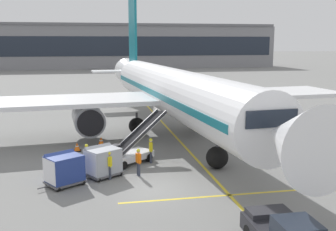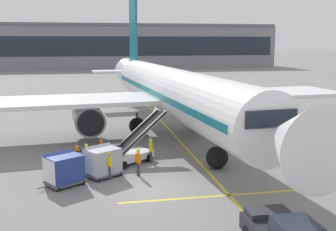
% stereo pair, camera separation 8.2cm
% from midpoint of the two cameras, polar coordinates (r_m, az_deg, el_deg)
% --- Properties ---
extents(ground_plane, '(600.00, 600.00, 0.00)m').
position_cam_midpoint_polar(ground_plane, '(23.45, -1.96, -10.28)').
color(ground_plane, slate).
extents(parked_airplane, '(33.22, 43.37, 14.61)m').
position_cam_midpoint_polar(parked_airplane, '(36.20, 0.58, 3.37)').
color(parked_airplane, white).
rests_on(parked_airplane, ground).
extents(belt_loader, '(4.85, 4.11, 3.35)m').
position_cam_midpoint_polar(belt_loader, '(28.19, -5.12, -4.80)').
color(belt_loader, silver).
rests_on(belt_loader, ground).
extents(baggage_cart_lead, '(2.73, 2.42, 1.91)m').
position_cam_midpoint_polar(baggage_cart_lead, '(25.56, -9.13, -6.29)').
color(baggage_cart_lead, '#515156').
rests_on(baggage_cart_lead, ground).
extents(baggage_cart_second, '(2.73, 2.42, 1.91)m').
position_cam_midpoint_polar(baggage_cart_second, '(24.51, -14.38, -7.22)').
color(baggage_cart_second, '#515156').
rests_on(baggage_cart_second, ground).
extents(ground_crew_by_loader, '(0.34, 0.55, 1.74)m').
position_cam_midpoint_polar(ground_crew_by_loader, '(25.37, -4.11, -6.31)').
color(ground_crew_by_loader, '#333847').
rests_on(ground_crew_by_loader, ground).
extents(ground_crew_by_carts, '(0.35, 0.55, 1.74)m').
position_cam_midpoint_polar(ground_crew_by_carts, '(24.97, -8.21, -6.67)').
color(ground_crew_by_carts, '#333847').
rests_on(ground_crew_by_carts, ground).
extents(ground_crew_marshaller, '(0.28, 0.57, 1.74)m').
position_cam_midpoint_polar(ground_crew_marshaller, '(27.99, -2.36, -4.70)').
color(ground_crew_marshaller, '#333847').
rests_on(ground_crew_marshaller, ground).
extents(ground_crew_wingwalker, '(0.27, 0.57, 1.74)m').
position_cam_midpoint_polar(ground_crew_wingwalker, '(26.96, -11.29, -5.48)').
color(ground_crew_wingwalker, '#333847').
rests_on(ground_crew_wingwalker, ground).
extents(safety_cone_engine_keepout, '(0.59, 0.59, 0.67)m').
position_cam_midpoint_polar(safety_cone_engine_keepout, '(30.94, -7.99, -4.61)').
color(safety_cone_engine_keepout, black).
rests_on(safety_cone_engine_keepout, ground).
extents(safety_cone_wingtip, '(0.65, 0.65, 0.74)m').
position_cam_midpoint_polar(safety_cone_wingtip, '(33.09, -9.30, -3.60)').
color(safety_cone_wingtip, black).
rests_on(safety_cone_wingtip, ground).
extents(safety_cone_nose_mark, '(0.60, 0.60, 0.68)m').
position_cam_midpoint_polar(safety_cone_nose_mark, '(31.84, -12.58, -4.32)').
color(safety_cone_nose_mark, black).
rests_on(safety_cone_nose_mark, ground).
extents(apron_guidance_line_lead_in, '(0.20, 110.00, 0.01)m').
position_cam_midpoint_polar(apron_guidance_line_lead_in, '(36.18, 1.03, -2.83)').
color(apron_guidance_line_lead_in, yellow).
rests_on(apron_guidance_line_lead_in, ground).
extents(apron_guidance_line_stop_bar, '(12.00, 0.20, 0.01)m').
position_cam_midpoint_polar(apron_guidance_line_stop_bar, '(22.77, 8.51, -11.03)').
color(apron_guidance_line_stop_bar, yellow).
rests_on(apron_guidance_line_stop_bar, ground).
extents(terminal_building, '(105.53, 15.28, 13.74)m').
position_cam_midpoint_polar(terminal_building, '(132.60, -8.03, 9.65)').
color(terminal_building, gray).
rests_on(terminal_building, ground).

